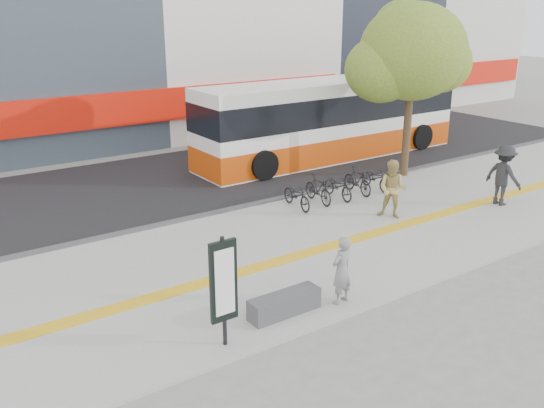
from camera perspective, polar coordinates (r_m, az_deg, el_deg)
ground at (r=14.69m, az=6.75°, el=-6.09°), size 120.00×120.00×0.00m
sidewalk at (r=15.73m, az=3.16°, el=-4.08°), size 40.00×7.00×0.08m
tactile_strip at (r=15.35m, az=4.31°, el=-4.53°), size 40.00×0.45×0.01m
street at (r=21.79m, az=-8.97°, el=2.31°), size 40.00×8.00×0.06m
curb at (r=18.41m, az=-3.50°, el=-0.48°), size 40.00×0.25×0.14m
bench at (r=12.26m, az=1.23°, el=-9.73°), size 1.60×0.45×0.45m
signboard at (r=10.77m, az=-4.75°, el=-7.71°), size 0.55×0.10×2.20m
street_tree at (r=21.88m, az=13.32°, el=14.09°), size 4.40×3.80×6.31m
bus at (r=24.61m, az=5.78°, el=8.05°), size 12.04×2.85×3.21m
bicycle_row at (r=19.38m, az=6.49°, el=1.79°), size 4.13×1.61×0.91m
seated_woman at (r=12.53m, az=6.83°, el=-6.44°), size 0.62×0.47×1.52m
pedestrian_tan at (r=17.73m, az=11.73°, el=1.42°), size 1.02×1.09×1.77m
pedestrian_dark at (r=19.91m, az=21.68°, el=2.64°), size 0.74×1.26×1.94m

